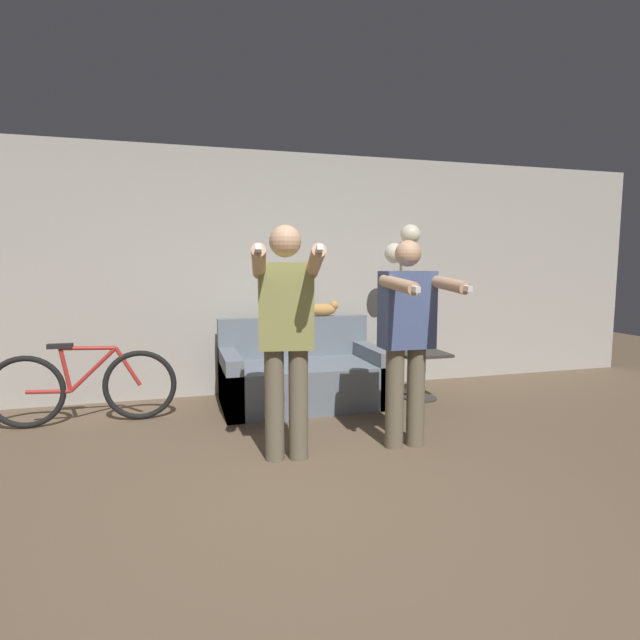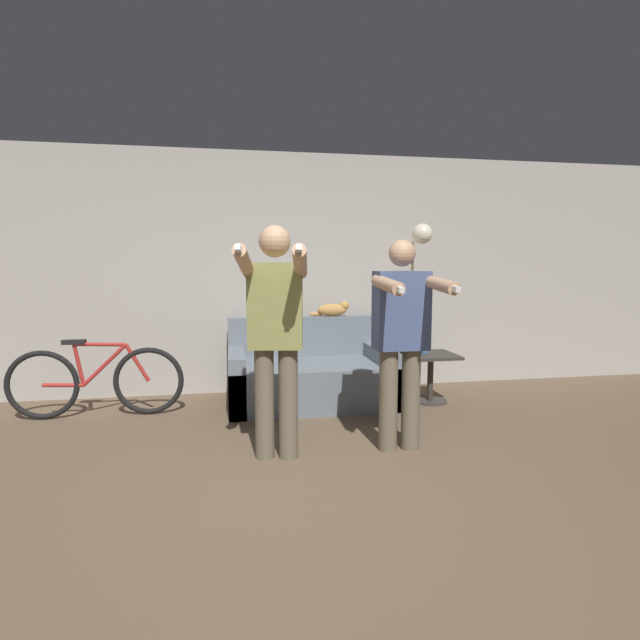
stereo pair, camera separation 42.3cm
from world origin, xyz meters
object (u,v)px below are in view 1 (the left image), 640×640
Objects in this scene: cup at (415,346)px; bicycle at (84,387)px; person_left at (286,327)px; floor_lamp at (402,257)px; side_table at (421,365)px; couch at (302,377)px; cat at (323,309)px; person_right at (408,331)px.

cup is 3.19m from bicycle.
person_left reaches higher than bicycle.
floor_lamp reaches higher than person_left.
cup is (1.64, 1.28, -0.42)m from person_left.
floor_lamp reaches higher than side_table.
couch is 0.88× the size of floor_lamp.
bicycle is (-3.18, 0.01, -0.22)m from cup.
couch is 1.66m from floor_lamp.
cat is 2.44m from bicycle.
bicycle reaches higher than cup.
person_left is 15.38× the size of cup.
bicycle is (-3.23, 0.06, -0.03)m from side_table.
cup is at bearing 47.23° from person_left.
cat is 0.24× the size of floor_lamp.
person_right is 1.77m from cat.
side_table is 0.20m from cup.
cup is at bearing -5.90° from couch.
couch is at bearing 81.09° from person_left.
floor_lamp is 3.34m from bicycle.
cat is at bearing 75.24° from person_left.
person_right reaches higher than couch.
cup reaches higher than side_table.
floor_lamp is (1.13, 0.12, 1.21)m from couch.
couch is 1.61m from person_right.
person_left is 2.17m from side_table.
couch is at bearing 3.25° from bicycle.
person_right is 14.53× the size of cup.
person_left is 3.81× the size of cat.
person_left is at bearing -179.45° from person_right.
side_table is 0.32× the size of bicycle.
person_right is 2.85m from bicycle.
floor_lamp reaches higher than couch.
cup is at bearing 130.02° from side_table.
floor_lamp is (1.59, 1.52, 0.51)m from person_left.
couch is 1.24m from side_table.
cat reaches higher than couch.
cat is 1.01m from floor_lamp.
cup is (0.86, -0.48, -0.37)m from cat.
person_left is 1.06× the size of person_right.
person_right is (0.47, -1.41, 0.63)m from couch.
bicycle is at bearing 149.29° from person_left.
person_left is at bearing -108.18° from couch.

